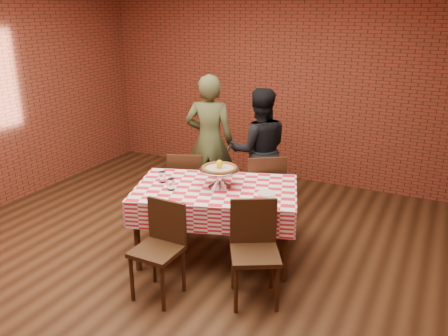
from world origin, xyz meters
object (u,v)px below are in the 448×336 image
Objects in this scene: chair_near_left at (157,253)px; chair_far_left at (188,185)px; table at (216,222)px; diner_black at (259,150)px; diner_olive at (209,141)px; pizza_stand at (220,178)px; chair_near_right at (255,255)px; condiment_caddy at (221,171)px; water_glass_right at (162,177)px; chair_far_right at (262,190)px; pizza at (219,169)px; water_glass_left at (171,184)px.

chair_far_left reaches higher than chair_near_left.
table is 1.38m from diner_black.
chair_near_left is at bearing 88.76° from chair_far_left.
table is at bearing 103.52° from diner_olive.
pizza_stand is 0.96m from chair_near_right.
chair_near_left is 0.51× the size of diner_olive.
pizza_stand reaches higher than table.
condiment_caddy is at bearing 106.27° from table.
diner_black is at bearing 174.11° from diner_olive.
diner_black is at bearing 71.58° from water_glass_right.
diner_olive is at bearing -111.81° from chair_far_left.
chair_far_left is at bearing -20.77° from chair_far_right.
diner_olive is (-0.71, 1.19, 0.47)m from table.
condiment_caddy is at bearing 88.45° from chair_near_left.
chair_near_left is (-0.15, -0.91, -0.51)m from pizza.
water_glass_right is 0.13× the size of chair_far_left.
pizza_stand reaches higher than chair_near_right.
diner_olive reaches higher than chair_far_right.
water_glass_right is at bearing 41.12° from diner_black.
table is 1.46m from diner_olive.
water_glass_right is at bearing -136.58° from condiment_caddy.
water_glass_left reaches higher than chair_near_left.
pizza is at bearing 81.63° from chair_near_left.
water_glass_right is 0.13× the size of chair_near_right.
chair_near_right is at bearing 74.71° from chair_far_right.
water_glass_left is at bearing 86.30° from diner_olive.
chair_far_left is at bearing 141.52° from pizza_stand.
chair_far_left is at bearing 111.38° from water_glass_left.
diner_olive reaches higher than pizza.
pizza_stand is 0.90m from chair_far_right.
condiment_caddy reaches higher than water_glass_right.
water_glass_left is at bearing -114.31° from condiment_caddy.
diner_black reaches higher than condiment_caddy.
table is 0.48m from pizza_stand.
pizza is (0.00, 0.00, 0.10)m from pizza_stand.
pizza is 1.29m from diner_black.
table is 0.54m from condiment_caddy.
water_glass_right is at bearing 79.54° from diner_olive.
chair_far_right reaches higher than water_glass_left.
diner_black is (-0.08, 1.32, 0.40)m from table.
pizza is at bearing 105.22° from diner_olive.
table is at bearing 116.29° from chair_far_left.
pizza reaches higher than pizza_stand.
water_glass_right is at bearing 131.69° from chair_near_right.
chair_far_left is (-0.34, 0.87, -0.38)m from water_glass_left.
chair_near_left is (-0.13, -0.87, 0.06)m from table.
diner_black reaches higher than chair_far_left.
diner_black reaches higher than chair_near_right.
condiment_caddy is 1.21m from chair_near_left.
chair_far_right is (0.17, 0.83, 0.08)m from table.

